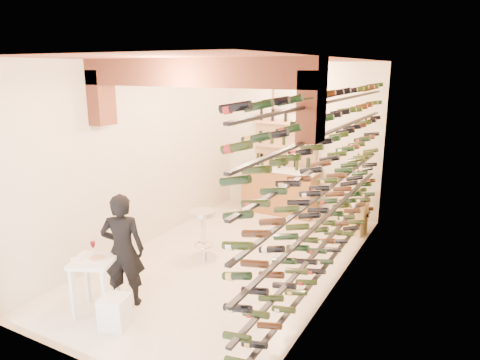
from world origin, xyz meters
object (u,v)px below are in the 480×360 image
at_px(back_counter, 279,189).
at_px(chrome_barstool, 203,231).
at_px(wine_rack, 326,180).
at_px(person, 123,250).
at_px(tasting_table, 94,269).
at_px(white_stool, 115,312).
at_px(crate_lower, 351,225).

height_order(back_counter, chrome_barstool, back_counter).
relative_size(wine_rack, person, 3.71).
relative_size(back_counter, chrome_barstool, 2.04).
bearing_deg(tasting_table, wine_rack, 21.25).
relative_size(white_stool, person, 0.26).
relative_size(tasting_table, crate_lower, 1.72).
xyz_separation_m(back_counter, white_stool, (-0.00, -4.98, -0.33)).
height_order(back_counter, white_stool, back_counter).
relative_size(white_stool, crate_lower, 0.76).
relative_size(tasting_table, white_stool, 2.25).
bearing_deg(chrome_barstool, back_counter, 87.26).
distance_m(wine_rack, person, 2.91).
xyz_separation_m(wine_rack, white_stool, (-1.83, -2.34, -1.35)).
bearing_deg(chrome_barstool, white_stool, -86.52).
bearing_deg(person, chrome_barstool, -123.24).
bearing_deg(person, tasting_table, 33.93).
xyz_separation_m(back_counter, chrome_barstool, (-0.13, -2.81, -0.05)).
distance_m(tasting_table, crate_lower, 4.91).
height_order(tasting_table, white_stool, tasting_table).
distance_m(back_counter, chrome_barstool, 2.81).
height_order(back_counter, crate_lower, back_counter).
distance_m(back_counter, person, 4.52).
height_order(wine_rack, person, wine_rack).
bearing_deg(wine_rack, white_stool, -128.13).
bearing_deg(white_stool, person, 119.53).
bearing_deg(crate_lower, wine_rack, -86.59).
bearing_deg(person, back_counter, -121.99).
xyz_separation_m(tasting_table, person, (0.18, 0.34, 0.16)).
bearing_deg(back_counter, white_stool, -90.02).
distance_m(white_stool, crate_lower, 4.84).
relative_size(wine_rack, tasting_table, 6.39).
distance_m(wine_rack, crate_lower, 2.61).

